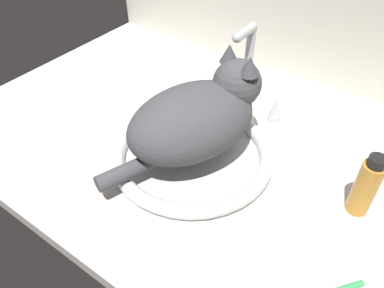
# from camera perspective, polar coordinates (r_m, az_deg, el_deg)

# --- Properties ---
(countertop) EXTENTS (1.23, 0.74, 0.03)m
(countertop) POSITION_cam_1_polar(r_m,az_deg,el_deg) (0.83, 4.27, -1.18)
(countertop) COLOR silver
(countertop) RESTS_ON ground
(backsplash_wall) EXTENTS (1.23, 0.02, 0.33)m
(backsplash_wall) POSITION_cam_1_polar(r_m,az_deg,el_deg) (1.05, 16.39, 16.64)
(backsplash_wall) COLOR silver
(backsplash_wall) RESTS_ON ground
(sink_basin) EXTENTS (0.34, 0.34, 0.03)m
(sink_basin) POSITION_cam_1_polar(r_m,az_deg,el_deg) (0.78, 0.00, -1.46)
(sink_basin) COLOR white
(sink_basin) RESTS_ON countertop
(faucet) EXTENTS (0.20, 0.09, 0.22)m
(faucet) POSITION_cam_1_polar(r_m,az_deg,el_deg) (0.89, 8.15, 9.54)
(faucet) COLOR silver
(faucet) RESTS_ON countertop
(cat) EXTENTS (0.26, 0.36, 0.19)m
(cat) POSITION_cam_1_polar(r_m,az_deg,el_deg) (0.73, 1.22, 4.34)
(cat) COLOR #4C4C51
(cat) RESTS_ON sink_basin
(amber_bottle) EXTENTS (0.04, 0.04, 0.13)m
(amber_bottle) POSITION_cam_1_polar(r_m,az_deg,el_deg) (0.72, 25.07, -5.94)
(amber_bottle) COLOR gold
(amber_bottle) RESTS_ON countertop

